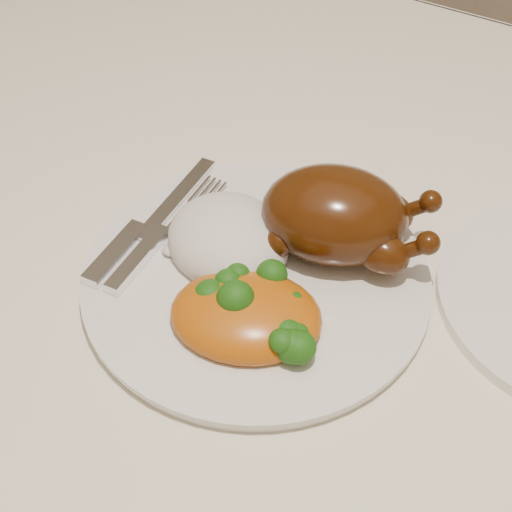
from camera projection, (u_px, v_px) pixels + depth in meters
The scene contains 7 objects.
dining_table at pixel (293, 332), 0.70m from camera, with size 1.60×0.90×0.76m.
tablecloth at pixel (296, 282), 0.65m from camera, with size 1.73×1.03×0.18m.
dinner_plate at pixel (256, 277), 0.60m from camera, with size 0.29×0.29×0.01m, color white.
roast_chicken at pixel (339, 215), 0.59m from camera, with size 0.16×0.13×0.08m.
rice_mound at pixel (228, 240), 0.61m from camera, with size 0.14×0.13×0.06m.
mac_and_cheese at pixel (255, 316), 0.55m from camera, with size 0.15×0.13×0.05m.
cutlery at pixel (146, 237), 0.62m from camera, with size 0.04×0.19×0.01m.
Camera 1 is at (0.20, -0.39, 1.22)m, focal length 50.00 mm.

